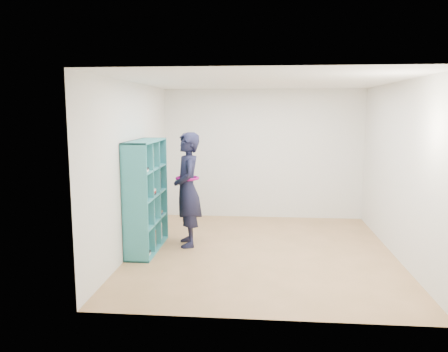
{
  "coord_description": "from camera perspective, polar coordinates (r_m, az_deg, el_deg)",
  "views": [
    {
      "loc": [
        -0.0,
        -6.57,
        2.17
      ],
      "look_at": [
        -0.62,
        0.3,
        1.14
      ],
      "focal_mm": 35.0,
      "sensor_mm": 36.0,
      "label": 1
    }
  ],
  "objects": [
    {
      "name": "ceiling",
      "position": [
        6.58,
        5.25,
        12.23
      ],
      "size": [
        4.5,
        4.5,
        0.0
      ],
      "primitive_type": "plane",
      "color": "white",
      "rests_on": "wall_back"
    },
    {
      "name": "bookshelf",
      "position": [
        6.91,
        -10.36,
        -2.71
      ],
      "size": [
        0.38,
        1.29,
        1.73
      ],
      "color": "teal",
      "rests_on": "floor"
    },
    {
      "name": "wall_right",
      "position": [
        6.93,
        21.88,
        0.69
      ],
      "size": [
        0.02,
        4.5,
        2.6
      ],
      "primitive_type": "cube",
      "color": "silver",
      "rests_on": "floor"
    },
    {
      "name": "wall_back",
      "position": [
        8.86,
        5.11,
        2.86
      ],
      "size": [
        4.0,
        0.02,
        2.6
      ],
      "primitive_type": "cube",
      "color": "silver",
      "rests_on": "floor"
    },
    {
      "name": "wall_left",
      "position": [
        6.92,
        -11.7,
        1.12
      ],
      "size": [
        0.02,
        4.5,
        2.6
      ],
      "primitive_type": "cube",
      "color": "silver",
      "rests_on": "floor"
    },
    {
      "name": "smartphone",
      "position": [
        7.08,
        -6.16,
        -0.72
      ],
      "size": [
        0.06,
        0.09,
        0.13
      ],
      "rotation": [
        0.41,
        0.0,
        0.55
      ],
      "color": "silver",
      "rests_on": "person"
    },
    {
      "name": "person",
      "position": [
        7.02,
        -4.79,
        -1.77
      ],
      "size": [
        0.61,
        0.76,
        1.83
      ],
      "rotation": [
        0.0,
        0.0,
        -1.29
      ],
      "color": "black",
      "rests_on": "floor"
    },
    {
      "name": "wall_front",
      "position": [
        4.41,
        5.06,
        -2.91
      ],
      "size": [
        4.0,
        0.02,
        2.6
      ],
      "primitive_type": "cube",
      "color": "silver",
      "rests_on": "floor"
    },
    {
      "name": "floor",
      "position": [
        6.92,
        4.95,
        -9.78
      ],
      "size": [
        4.5,
        4.5,
        0.0
      ],
      "primitive_type": "plane",
      "color": "olive",
      "rests_on": "ground"
    }
  ]
}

